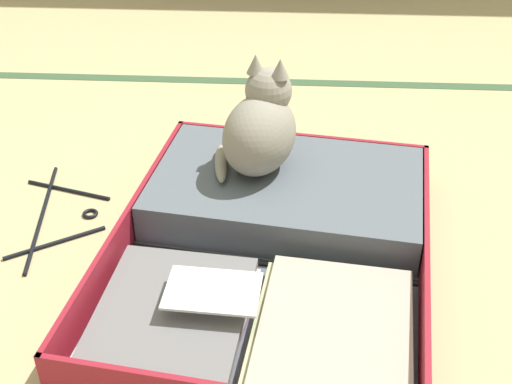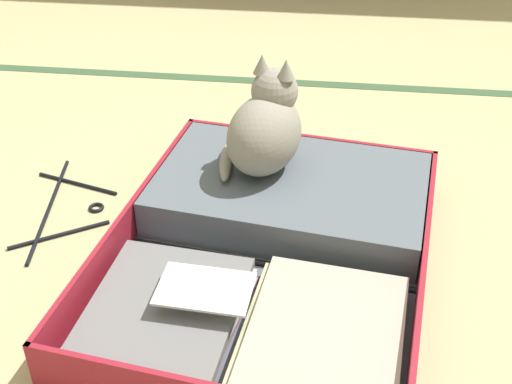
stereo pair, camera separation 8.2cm
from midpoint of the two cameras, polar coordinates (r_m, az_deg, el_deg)
ground_plane at (r=1.65m, az=-2.23°, el=-5.75°), size 10.00×10.00×0.00m
tatami_border at (r=2.50m, az=1.34°, el=9.27°), size 4.80×0.05×0.00m
open_suitcase at (r=1.64m, az=3.13°, el=-3.70°), size 0.83×1.00×0.12m
black_cat at (r=1.71m, az=2.28°, el=5.30°), size 0.25×0.28×0.29m
clothes_hanger at (r=1.87m, az=-14.52°, el=-1.32°), size 0.27×0.46×0.01m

